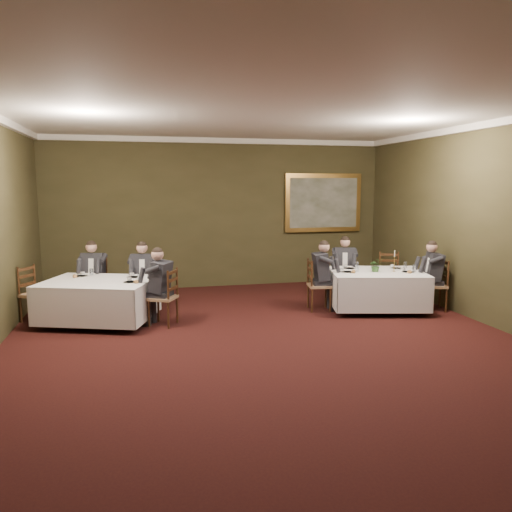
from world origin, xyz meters
name	(u,v)px	position (x,y,z in m)	size (l,w,h in m)	color
ground	(275,353)	(0.00, 0.00, 0.00)	(10.00, 10.00, 0.00)	black
ceiling	(276,105)	(0.00, 0.00, 3.50)	(8.00, 10.00, 0.10)	silver
back_wall	(219,214)	(0.00, 5.00, 1.75)	(8.00, 0.10, 3.50)	#35321A
crown_molding	(276,109)	(0.00, 0.00, 3.44)	(8.00, 10.00, 0.12)	white
table_main	(377,287)	(2.60, 1.97, 0.45)	(2.05, 1.73, 0.67)	black
table_second	(99,298)	(-2.60, 2.25, 0.45)	(2.22, 1.95, 0.67)	black
chair_main_backleft	(344,286)	(2.35, 2.98, 0.28)	(0.55, 0.54, 1.00)	#916E4A
diner_main_backleft	(344,276)	(2.34, 2.96, 0.51)	(0.53, 0.58, 1.35)	black
chair_main_backright	(389,286)	(3.28, 2.75, 0.28)	(0.57, 0.56, 1.00)	#916E4A
chair_main_endleft	(318,296)	(1.50, 2.23, 0.28)	(0.48, 0.49, 1.00)	#916E4A
diner_main_endleft	(319,284)	(1.51, 2.23, 0.51)	(0.53, 0.46, 1.35)	black
chair_main_endright	(434,296)	(3.70, 1.71, 0.28)	(0.52, 0.53, 1.00)	#916E4A
diner_main_endright	(434,284)	(3.69, 1.72, 0.51)	(0.57, 0.51, 1.35)	black
chair_sec_backleft	(95,295)	(-2.75, 3.32, 0.28)	(0.53, 0.52, 1.00)	#916E4A
diner_sec_backleft	(94,284)	(-2.75, 3.31, 0.51)	(0.51, 0.56, 1.35)	black
chair_sec_backright	(144,296)	(-1.81, 2.98, 0.28)	(0.50, 0.49, 1.00)	#916E4A
diner_sec_backright	(144,285)	(-1.81, 2.97, 0.51)	(0.47, 0.54, 1.35)	black
chair_sec_endright	(164,309)	(-1.50, 1.85, 0.28)	(0.58, 0.58, 1.00)	#916E4A
diner_sec_endright	(163,296)	(-1.51, 1.86, 0.51)	(0.61, 0.58, 1.35)	black
chair_sec_endleft	(36,305)	(-3.70, 2.65, 0.28)	(0.59, 0.60, 1.00)	#916E4A
centerpiece	(376,265)	(2.55, 1.95, 0.90)	(0.24, 0.21, 0.27)	#2D5926
candlestick	(394,264)	(2.90, 1.88, 0.92)	(0.06, 0.06, 0.43)	#B89038
place_setting_table_main	(351,266)	(2.27, 2.47, 0.80)	(0.33, 0.31, 0.14)	white
place_setting_table_second	(84,274)	(-2.89, 2.81, 0.80)	(0.33, 0.31, 0.14)	white
painting	(323,203)	(2.60, 4.94, 1.99)	(1.96, 0.09, 1.43)	#BC9345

